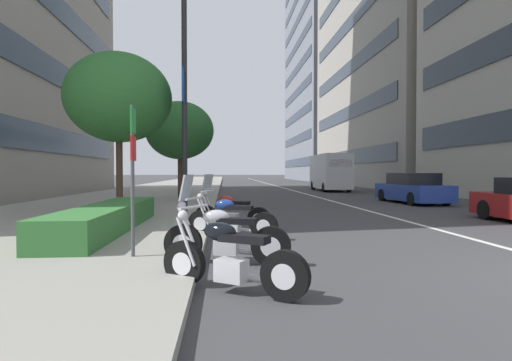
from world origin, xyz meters
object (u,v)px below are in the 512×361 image
object	(u,v)px
motorcycle_nearest_camera	(231,220)
street_tree_far_plaza	(180,131)
motorcycle_mid_row	(230,213)
parking_sign_by_curb	(133,162)
street_tree_by_lamp_post	(119,98)
motorcycle_far_end_row	(230,261)
car_following_behind	(412,189)
motorcycle_second_in_row	(224,238)
street_lamp_with_banners	(195,61)
street_tree_mid_sidewalk	(183,135)
delivery_van_ahead	(330,172)

from	to	relation	value
motorcycle_nearest_camera	street_tree_far_plaza	size ratio (longest dim) A/B	0.41
motorcycle_mid_row	parking_sign_by_curb	bearing A→B (deg)	95.35
motorcycle_mid_row	street_tree_by_lamp_post	distance (m)	6.17
motorcycle_far_end_row	street_tree_far_plaza	world-z (taller)	street_tree_far_plaza
motorcycle_far_end_row	car_following_behind	bearing A→B (deg)	-92.47
motorcycle_second_in_row	street_lamp_with_banners	size ratio (longest dim) A/B	0.24
motorcycle_far_end_row	street_tree_mid_sidewalk	distance (m)	24.86
motorcycle_far_end_row	delivery_van_ahead	world-z (taller)	delivery_van_ahead
street_lamp_with_banners	street_tree_far_plaza	bearing A→B (deg)	9.97
street_lamp_with_banners	motorcycle_far_end_row	bearing A→B (deg)	-172.96
motorcycle_far_end_row	street_tree_by_lamp_post	world-z (taller)	street_tree_by_lamp_post
motorcycle_nearest_camera	street_tree_mid_sidewalk	bearing A→B (deg)	-58.82
street_tree_far_plaza	street_tree_by_lamp_post	bearing A→B (deg)	170.12
motorcycle_mid_row	street_lamp_with_banners	bearing A→B (deg)	-41.08
street_lamp_with_banners	street_tree_by_lamp_post	bearing A→B (deg)	81.04
motorcycle_second_in_row	street_tree_by_lamp_post	world-z (taller)	street_tree_by_lamp_post
motorcycle_mid_row	street_tree_mid_sidewalk	size ratio (longest dim) A/B	0.38
motorcycle_mid_row	delivery_van_ahead	world-z (taller)	delivery_van_ahead
motorcycle_mid_row	delivery_van_ahead	size ratio (longest dim) A/B	0.33
motorcycle_second_in_row	motorcycle_mid_row	size ratio (longest dim) A/B	1.05
street_tree_far_plaza	street_tree_mid_sidewalk	xyz separation A→B (m)	(8.30, 0.70, 0.50)
street_tree_far_plaza	car_following_behind	bearing A→B (deg)	-101.21
motorcycle_far_end_row	car_following_behind	world-z (taller)	car_following_behind
motorcycle_far_end_row	motorcycle_nearest_camera	distance (m)	4.10
motorcycle_second_in_row	motorcycle_nearest_camera	distance (m)	2.56
motorcycle_second_in_row	street_tree_far_plaza	bearing A→B (deg)	-66.81
delivery_van_ahead	street_lamp_with_banners	distance (m)	20.56
street_tree_mid_sidewalk	delivery_van_ahead	bearing A→B (deg)	-80.25
motorcycle_mid_row	street_tree_mid_sidewalk	xyz separation A→B (m)	(18.85, 3.17, 3.75)
parking_sign_by_curb	street_tree_mid_sidewalk	xyz separation A→B (m)	(22.79, 1.53, 2.50)
motorcycle_second_in_row	delivery_van_ahead	bearing A→B (deg)	-94.75
delivery_van_ahead	street_tree_mid_sidewalk	xyz separation A→B (m)	(-1.98, 11.51, 2.64)
motorcycle_nearest_camera	delivery_van_ahead	bearing A→B (deg)	-88.25
delivery_van_ahead	parking_sign_by_curb	size ratio (longest dim) A/B	2.47
motorcycle_far_end_row	street_lamp_with_banners	size ratio (longest dim) A/B	0.21
motorcycle_far_end_row	parking_sign_by_curb	bearing A→B (deg)	-14.54
motorcycle_mid_row	street_tree_by_lamp_post	world-z (taller)	street_tree_by_lamp_post
car_following_behind	street_tree_by_lamp_post	bearing A→B (deg)	108.26
parking_sign_by_curb	street_tree_far_plaza	bearing A→B (deg)	3.29
motorcycle_far_end_row	street_lamp_with_banners	bearing A→B (deg)	-51.86
motorcycle_mid_row	car_following_behind	distance (m)	12.27
motorcycle_far_end_row	motorcycle_second_in_row	world-z (taller)	motorcycle_second_in_row
parking_sign_by_curb	street_tree_by_lamp_post	world-z (taller)	street_tree_by_lamp_post
motorcycle_second_in_row	car_following_behind	distance (m)	15.33
car_following_behind	street_tree_far_plaza	size ratio (longest dim) A/B	0.91
street_tree_by_lamp_post	street_tree_mid_sidewalk	xyz separation A→B (m)	(15.49, -0.55, 0.15)
car_following_behind	street_tree_far_plaza	xyz separation A→B (m)	(2.29, 11.53, 3.01)
street_tree_far_plaza	motorcycle_mid_row	bearing A→B (deg)	-166.83
motorcycle_second_in_row	car_following_behind	bearing A→B (deg)	-112.84
motorcycle_nearest_camera	car_following_behind	xyz separation A→B (m)	(9.69, -9.07, 0.27)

